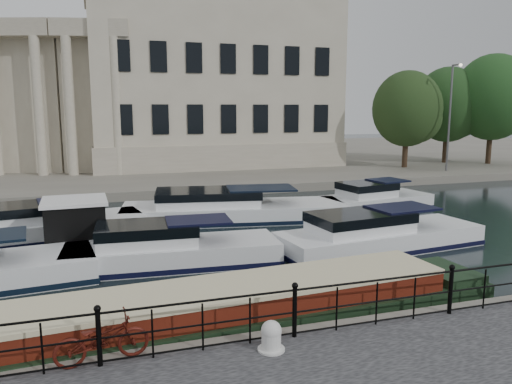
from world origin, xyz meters
TOP-DOWN VIEW (x-y plane):
  - ground_plane at (0.00, 0.00)m, footprint 160.00×160.00m
  - far_bank at (0.00, 39.00)m, footprint 120.00×42.00m
  - railing at (0.00, -2.25)m, footprint 24.14×0.14m
  - civic_building at (-1.00, 34.71)m, footprint 53.55×31.84m
  - lamp_posts at (26.00, 20.70)m, footprint 8.24×1.55m
  - bicycle at (-3.95, -2.12)m, footprint 1.86×0.84m
  - mooring_bollard at (-0.68, -2.67)m, footprint 0.56×0.56m
  - narrowboat at (-1.98, -0.59)m, footprint 16.80×3.37m
  - harbour_hut at (-4.72, 7.50)m, footprint 3.17×2.67m
  - cabin_cruisers at (0.03, 8.17)m, footprint 26.24×10.76m
  - trees at (26.02, 24.23)m, footprint 14.73×8.29m

SIDE VIEW (x-z plane):
  - ground_plane at x=0.00m, z-range 0.00..0.00m
  - far_bank at x=0.00m, z-range 0.00..0.55m
  - narrowboat at x=-1.98m, z-range -0.44..1.17m
  - cabin_cruisers at x=0.03m, z-range -0.63..1.36m
  - mooring_bollard at x=-0.68m, z-range 0.53..1.16m
  - harbour_hut at x=-4.72m, z-range -0.14..2.05m
  - bicycle at x=-3.95m, z-range 0.55..1.49m
  - railing at x=0.00m, z-range 0.59..1.81m
  - lamp_posts at x=26.00m, z-range 0.76..8.83m
  - trees at x=26.02m, z-range 0.91..10.35m
  - civic_building at x=-1.00m, z-range -1.39..15.46m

